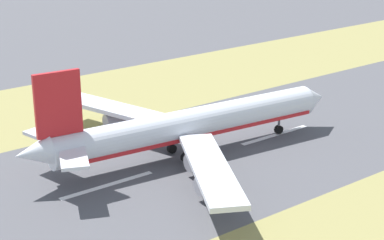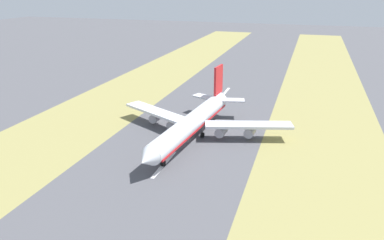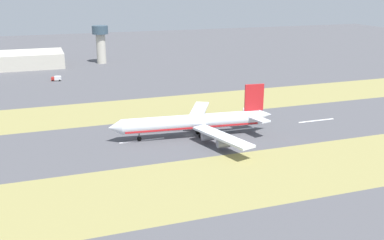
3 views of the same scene
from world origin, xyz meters
TOP-DOWN VIEW (x-y plane):
  - ground_plane at (0.00, 0.00)m, footprint 800.00×800.00m
  - grass_median_west at (-45.00, 0.00)m, footprint 40.00×600.00m
  - centreline_dash_mid at (0.00, -20.76)m, footprint 1.20×18.00m
  - centreline_dash_far at (0.00, 19.24)m, footprint 1.20×18.00m
  - airplane_main_jet at (-2.40, -2.66)m, footprint 63.84×67.22m

SIDE VIEW (x-z plane):
  - ground_plane at x=0.00m, z-range 0.00..0.00m
  - grass_median_west at x=-45.00m, z-range 0.00..0.01m
  - centreline_dash_mid at x=0.00m, z-range 0.00..0.01m
  - centreline_dash_far at x=0.00m, z-range 0.00..0.01m
  - airplane_main_jet at x=-2.40m, z-range -4.08..16.12m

